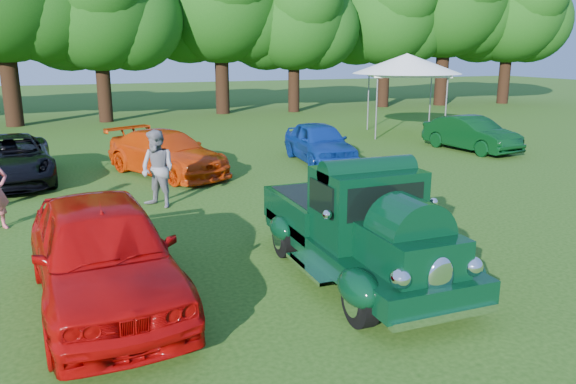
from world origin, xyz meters
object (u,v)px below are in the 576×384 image
object	(u,v)px
back_car_black	(10,159)
red_convertible	(103,252)
spectator_grey	(158,169)
back_car_blue	(319,142)
canopy_tent	(407,64)
hero_pickup	(359,229)
back_car_orange	(167,153)
back_car_green	(471,134)

from	to	relation	value
back_car_black	red_convertible	bearing A→B (deg)	-82.86
spectator_grey	back_car_black	bearing A→B (deg)	-178.68
back_car_black	spectator_grey	size ratio (longest dim) A/B	2.56
red_convertible	back_car_blue	world-z (taller)	red_convertible
canopy_tent	red_convertible	bearing A→B (deg)	-135.95
canopy_tent	hero_pickup	bearing A→B (deg)	-125.29
back_car_black	back_car_orange	xyz separation A→B (m)	(4.49, -0.64, -0.00)
spectator_grey	canopy_tent	world-z (taller)	canopy_tent
back_car_black	canopy_tent	distance (m)	16.90
hero_pickup	back_car_orange	distance (m)	9.58
hero_pickup	back_car_blue	size ratio (longest dim) A/B	1.22
back_car_blue	canopy_tent	distance (m)	8.28
red_convertible	spectator_grey	distance (m)	5.54
back_car_orange	back_car_green	distance (m)	11.72
red_convertible	canopy_tent	world-z (taller)	canopy_tent
red_convertible	spectator_grey	world-z (taller)	spectator_grey
hero_pickup	back_car_blue	xyz separation A→B (m)	(3.61, 9.55, -0.15)
canopy_tent	back_car_black	bearing A→B (deg)	-165.83
red_convertible	back_car_green	world-z (taller)	red_convertible
red_convertible	back_car_orange	distance (m)	9.34
back_car_green	spectator_grey	world-z (taller)	spectator_grey
red_convertible	spectator_grey	xyz separation A→B (m)	(1.64, 5.29, 0.13)
hero_pickup	back_car_green	world-z (taller)	hero_pickup
back_car_black	back_car_orange	bearing A→B (deg)	-12.69
back_car_orange	spectator_grey	distance (m)	3.82
back_car_blue	red_convertible	bearing A→B (deg)	-125.85
red_convertible	back_car_orange	world-z (taller)	red_convertible
red_convertible	back_car_black	size ratio (longest dim) A/B	0.99
hero_pickup	spectator_grey	size ratio (longest dim) A/B	2.57
hero_pickup	red_convertible	distance (m)	4.20
hero_pickup	back_car_green	distance (m)	13.78
back_car_green	back_car_blue	bearing A→B (deg)	171.37
back_car_orange	canopy_tent	xyz separation A→B (m)	(11.71, 4.73, 2.51)
red_convertible	spectator_grey	bearing A→B (deg)	68.03
back_car_orange	back_car_blue	bearing A→B (deg)	-24.84
red_convertible	back_car_black	world-z (taller)	red_convertible
hero_pickup	back_car_blue	distance (m)	10.21
back_car_blue	spectator_grey	xyz separation A→B (m)	(-6.15, -3.84, 0.27)
hero_pickup	back_car_green	bearing A→B (deg)	43.29
canopy_tent	back_car_green	bearing A→B (deg)	-89.89
spectator_grey	back_car_orange	bearing A→B (deg)	128.60
back_car_black	spectator_grey	xyz separation A→B (m)	(3.65, -4.35, 0.28)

